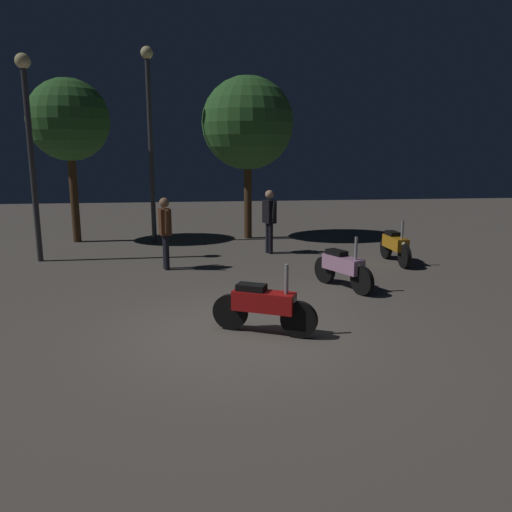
# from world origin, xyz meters

# --- Properties ---
(ground_plane) EXTENTS (40.00, 40.00, 0.00)m
(ground_plane) POSITION_xyz_m (0.00, 0.00, 0.00)
(ground_plane) COLOR #605951
(motorcycle_red_foreground) EXTENTS (1.54, 0.82, 1.11)m
(motorcycle_red_foreground) POSITION_xyz_m (0.39, -0.04, 0.44)
(motorcycle_red_foreground) COLOR black
(motorcycle_red_foreground) RESTS_ON ground_plane
(motorcycle_orange_parked_left) EXTENTS (0.33, 1.66, 1.11)m
(motorcycle_orange_parked_left) POSITION_xyz_m (4.26, 4.43, 0.44)
(motorcycle_orange_parked_left) COLOR black
(motorcycle_orange_parked_left) RESTS_ON ground_plane
(motorcycle_pink_parked_right) EXTENTS (0.81, 1.54, 1.11)m
(motorcycle_pink_parked_right) POSITION_xyz_m (2.31, 2.30, 0.44)
(motorcycle_pink_parked_right) COLOR black
(motorcycle_pink_parked_right) RESTS_ON ground_plane
(person_rider_beside) EXTENTS (0.32, 0.67, 1.68)m
(person_rider_beside) POSITION_xyz_m (-1.31, 4.44, 1.00)
(person_rider_beside) COLOR black
(person_rider_beside) RESTS_ON ground_plane
(person_bystander_far) EXTENTS (0.36, 0.65, 1.70)m
(person_bystander_far) POSITION_xyz_m (1.36, 5.98, 1.02)
(person_bystander_far) COLOR black
(person_bystander_far) RESTS_ON ground_plane
(streetlamp_near) EXTENTS (0.36, 0.36, 5.61)m
(streetlamp_near) POSITION_xyz_m (-1.85, 8.12, 3.51)
(streetlamp_near) COLOR #38383D
(streetlamp_near) RESTS_ON ground_plane
(streetlamp_far) EXTENTS (0.36, 0.36, 4.95)m
(streetlamp_far) POSITION_xyz_m (-4.51, 5.70, 3.15)
(streetlamp_far) COLOR #38383D
(streetlamp_far) RESTS_ON ground_plane
(tree_left_bg) EXTENTS (2.36, 2.36, 4.77)m
(tree_left_bg) POSITION_xyz_m (-4.19, 8.41, 3.57)
(tree_left_bg) COLOR #4C331E
(tree_left_bg) RESTS_ON ground_plane
(tree_center_bg) EXTENTS (2.78, 2.78, 4.92)m
(tree_center_bg) POSITION_xyz_m (1.04, 8.44, 3.52)
(tree_center_bg) COLOR #4C331E
(tree_center_bg) RESTS_ON ground_plane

